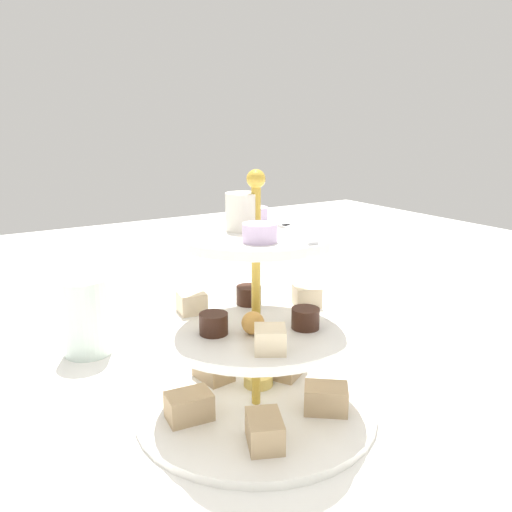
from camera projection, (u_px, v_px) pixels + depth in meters
ground_plane at (256, 410)px, 0.61m from camera, size 2.40×2.40×0.00m
tiered_serving_stand at (256, 345)px, 0.58m from camera, size 0.27×0.27×0.28m
water_glass_tall_right at (86, 316)px, 0.74m from camera, size 0.07×0.07×0.11m
butter_knife_left at (332, 313)px, 0.91m from camera, size 0.13×0.13×0.00m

